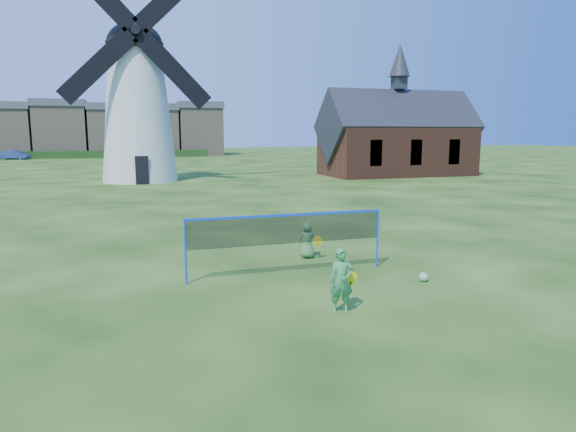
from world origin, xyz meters
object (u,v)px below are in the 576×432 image
(chapel, at_px, (397,139))
(play_ball, at_px, (424,277))
(badminton_net, at_px, (287,230))
(player_girl, at_px, (342,281))
(car_right, at_px, (15,155))
(player_boy, at_px, (308,240))
(windmill, at_px, (137,103))

(chapel, height_order, play_ball, chapel)
(chapel, height_order, badminton_net, chapel)
(player_girl, xyz_separation_m, car_right, (-17.00, 67.20, -0.04))
(chapel, height_order, player_boy, chapel)
(player_boy, xyz_separation_m, car_right, (-17.94, 62.76, 0.09))
(player_girl, bearing_deg, windmill, 109.92)
(player_boy, xyz_separation_m, play_ball, (1.82, -3.08, -0.40))
(windmill, height_order, car_right, windmill)
(chapel, relative_size, player_boy, 12.25)
(chapel, relative_size, play_ball, 57.01)
(windmill, height_order, player_girl, windmill)
(badminton_net, bearing_deg, player_boy, 53.95)
(player_girl, height_order, car_right, player_girl)
(player_girl, bearing_deg, badminton_net, 108.43)
(windmill, height_order, chapel, windmill)
(play_ball, bearing_deg, player_girl, -153.72)
(chapel, distance_m, player_girl, 34.51)
(windmill, relative_size, car_right, 4.18)
(chapel, xyz_separation_m, car_right, (-35.05, 37.88, -2.38))
(windmill, distance_m, player_boy, 26.52)
(chapel, xyz_separation_m, play_ball, (-15.30, -27.96, -2.87))
(player_girl, relative_size, player_boy, 1.27)
(play_ball, bearing_deg, player_boy, 120.53)
(badminton_net, bearing_deg, chapel, 55.38)
(player_girl, relative_size, play_ball, 5.90)
(badminton_net, xyz_separation_m, player_boy, (1.10, 1.52, -0.63))
(chapel, bearing_deg, play_ball, -118.68)
(badminton_net, height_order, player_girl, badminton_net)
(badminton_net, distance_m, car_right, 66.45)
(badminton_net, distance_m, player_boy, 1.98)
(windmill, bearing_deg, player_boy, -82.32)
(windmill, bearing_deg, play_ball, -79.60)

